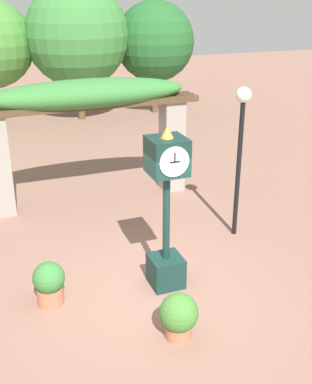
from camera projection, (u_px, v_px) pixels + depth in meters
ground_plane at (153, 292)px, 8.62m from camera, size 60.00×60.00×0.00m
pedestal_clock at (166, 207)px, 8.25m from camera, size 0.62×0.66×2.98m
pergola at (88, 110)px, 11.47m from camera, size 5.53×1.14×3.08m
potted_plant_near_left at (179, 315)px, 7.37m from camera, size 0.61×0.61×0.75m
potted_plant_near_right at (49, 282)px, 8.17m from camera, size 0.55×0.55×0.78m
lamp_post at (241, 133)px, 9.79m from camera, size 0.32×0.32×3.24m
tree_line at (38, 43)px, 18.59m from camera, size 13.55×4.43×5.39m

